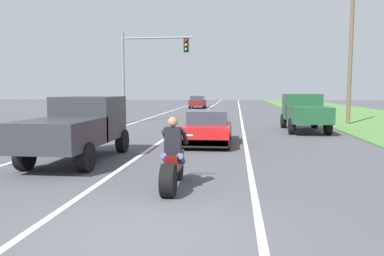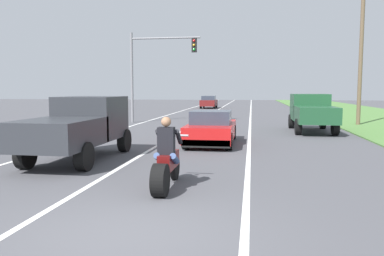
{
  "view_description": "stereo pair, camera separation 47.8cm",
  "coord_description": "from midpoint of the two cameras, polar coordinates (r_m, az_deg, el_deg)",
  "views": [
    {
      "loc": [
        1.4,
        -5.52,
        2.2
      ],
      "look_at": [
        0.02,
        6.49,
        1.0
      ],
      "focal_mm": 35.88,
      "sensor_mm": 36.0,
      "label": 1
    },
    {
      "loc": [
        1.87,
        -5.46,
        2.2
      ],
      "look_at": [
        0.02,
        6.49,
        1.0
      ],
      "focal_mm": 35.88,
      "sensor_mm": 36.0,
      "label": 2
    }
  ],
  "objects": [
    {
      "name": "ground_plane",
      "position": [
        6.14,
        -9.69,
        -15.43
      ],
      "size": [
        160.0,
        160.0,
        0.0
      ],
      "primitive_type": "plane",
      "color": "#4C4C51"
    },
    {
      "name": "lane_stripe_left_solid",
      "position": [
        26.54,
        -8.83,
        0.86
      ],
      "size": [
        0.14,
        120.0,
        0.01
      ],
      "primitive_type": "cube",
      "color": "white",
      "rests_on": "ground"
    },
    {
      "name": "lane_stripe_right_solid",
      "position": [
        25.59,
        6.91,
        0.71
      ],
      "size": [
        0.14,
        120.0,
        0.01
      ],
      "primitive_type": "cube",
      "color": "white",
      "rests_on": "ground"
    },
    {
      "name": "lane_stripe_centre_dashed",
      "position": [
        25.82,
        -1.1,
        0.79
      ],
      "size": [
        0.14,
        120.0,
        0.01
      ],
      "primitive_type": "cube",
      "color": "white",
      "rests_on": "ground"
    },
    {
      "name": "motorcycle_with_rider",
      "position": [
        8.5,
        -4.45,
        -5.25
      ],
      "size": [
        0.7,
        2.21,
        1.62
      ],
      "color": "black",
      "rests_on": "ground"
    },
    {
      "name": "sports_car_red",
      "position": [
        15.66,
        1.54,
        -0.09
      ],
      "size": [
        1.84,
        4.3,
        1.37
      ],
      "color": "red",
      "rests_on": "ground"
    },
    {
      "name": "pickup_truck_left_lane_dark_grey",
      "position": [
        12.52,
        -17.59,
        0.39
      ],
      "size": [
        2.02,
        4.8,
        1.98
      ],
      "color": "#2D3035",
      "rests_on": "ground"
    },
    {
      "name": "pickup_truck_right_shoulder_dark_green",
      "position": [
        21.26,
        15.76,
        2.51
      ],
      "size": [
        2.02,
        4.8,
        1.98
      ],
      "color": "#1E4C2D",
      "rests_on": "ground"
    },
    {
      "name": "traffic_light_mast_near",
      "position": [
        25.94,
        -7.6,
        9.62
      ],
      "size": [
        4.73,
        0.34,
        6.0
      ],
      "color": "gray",
      "rests_on": "ground"
    },
    {
      "name": "utility_pole_roadside",
      "position": [
        26.09,
        22.02,
        10.1
      ],
      "size": [
        0.24,
        0.24,
        8.8
      ],
      "primitive_type": "cylinder",
      "color": "brown",
      "rests_on": "ground"
    },
    {
      "name": "distant_car_far_ahead",
      "position": [
        46.29,
        0.54,
        3.91
      ],
      "size": [
        1.8,
        4.0,
        1.5
      ],
      "color": "maroon",
      "rests_on": "ground"
    }
  ]
}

